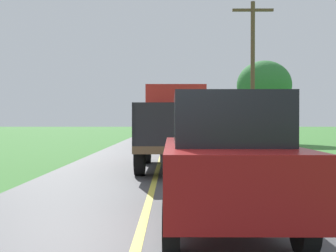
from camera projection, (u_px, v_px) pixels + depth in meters
ground_plane at (137, 250)px, 5.23m from camera, size 200.00×200.00×0.00m
road_surface at (137, 247)px, 5.23m from camera, size 6.40×120.00×0.08m
centre_line at (137, 243)px, 5.23m from camera, size 0.14×108.00×0.01m
banana_truck_near at (176, 125)px, 14.11m from camera, size 2.38×5.82×2.80m
banana_truck_far at (178, 123)px, 26.54m from camera, size 2.38×5.81×2.80m
utility_pole_roadside at (253, 72)px, 19.61m from camera, size 1.93×0.20×7.23m
roadside_tree_near_left at (264, 85)px, 30.40m from camera, size 3.97×3.97×5.99m
following_car at (224, 159)px, 6.02m from camera, size 1.74×4.10×1.92m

